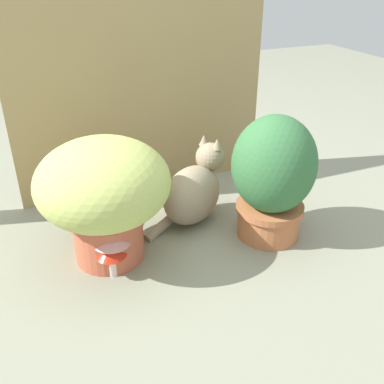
# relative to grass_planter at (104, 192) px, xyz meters

# --- Properties ---
(ground_plane) EXTENTS (6.00, 6.00, 0.00)m
(ground_plane) POSITION_rel_grass_planter_xyz_m (0.22, -0.04, -0.25)
(ground_plane) COLOR gray
(cardboard_backdrop) EXTENTS (1.04, 0.03, 0.84)m
(cardboard_backdrop) POSITION_rel_grass_planter_xyz_m (0.27, 0.45, 0.18)
(cardboard_backdrop) COLOR tan
(cardboard_backdrop) RESTS_ON ground
(grass_planter) EXTENTS (0.42, 0.42, 0.41)m
(grass_planter) POSITION_rel_grass_planter_xyz_m (0.00, 0.00, 0.00)
(grass_planter) COLOR #BC5A3F
(grass_planter) RESTS_ON ground
(leafy_planter) EXTENTS (0.29, 0.29, 0.45)m
(leafy_planter) POSITION_rel_grass_planter_xyz_m (0.56, -0.09, -0.01)
(leafy_planter) COLOR #B66940
(leafy_planter) RESTS_ON ground
(cat) EXTENTS (0.38, 0.28, 0.32)m
(cat) POSITION_rel_grass_planter_xyz_m (0.35, 0.11, -0.12)
(cat) COLOR gray
(cat) RESTS_ON ground
(mushroom_ornament_pink) EXTENTS (0.12, 0.12, 0.17)m
(mushroom_ornament_pink) POSITION_rel_grass_planter_xyz_m (-0.01, -0.08, -0.12)
(mushroom_ornament_pink) COLOR beige
(mushroom_ornament_pink) RESTS_ON ground
(mushroom_ornament_red) EXTENTS (0.10, 0.10, 0.12)m
(mushroom_ornament_red) POSITION_rel_grass_planter_xyz_m (-0.02, -0.10, -0.16)
(mushroom_ornament_red) COLOR silver
(mushroom_ornament_red) RESTS_ON ground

